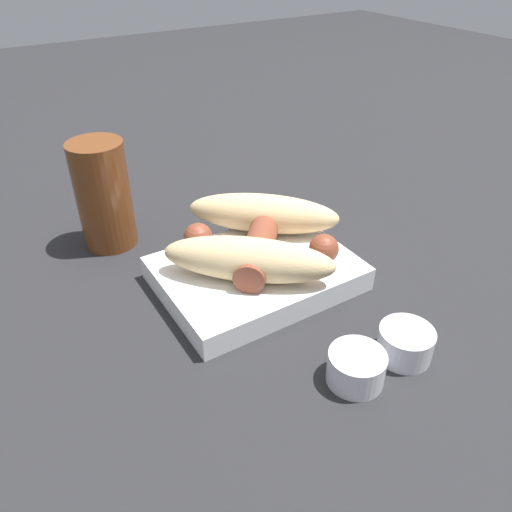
{
  "coord_description": "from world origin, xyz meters",
  "views": [
    {
      "loc": [
        -0.24,
        -0.39,
        0.35
      ],
      "look_at": [
        0.0,
        0.0,
        0.04
      ],
      "focal_mm": 35.0,
      "sensor_mm": 36.0,
      "label": 1
    }
  ],
  "objects_px": {
    "food_tray": "(256,273)",
    "bread_roll": "(256,235)",
    "sausage": "(260,243)",
    "condiment_cup_near": "(353,370)",
    "drink_glass": "(104,195)",
    "condiment_cup_far": "(405,345)"
  },
  "relations": [
    {
      "from": "sausage",
      "to": "drink_glass",
      "type": "distance_m",
      "value": 0.21
    },
    {
      "from": "food_tray",
      "to": "sausage",
      "type": "bearing_deg",
      "value": 42.96
    },
    {
      "from": "food_tray",
      "to": "bread_roll",
      "type": "height_order",
      "value": "bread_roll"
    },
    {
      "from": "bread_roll",
      "to": "sausage",
      "type": "distance_m",
      "value": 0.01
    },
    {
      "from": "drink_glass",
      "to": "bread_roll",
      "type": "bearing_deg",
      "value": -51.14
    },
    {
      "from": "food_tray",
      "to": "sausage",
      "type": "relative_size",
      "value": 1.51
    },
    {
      "from": "condiment_cup_near",
      "to": "food_tray",
      "type": "bearing_deg",
      "value": 89.07
    },
    {
      "from": "bread_roll",
      "to": "sausage",
      "type": "bearing_deg",
      "value": -91.58
    },
    {
      "from": "condiment_cup_near",
      "to": "condiment_cup_far",
      "type": "relative_size",
      "value": 1.0
    },
    {
      "from": "condiment_cup_far",
      "to": "sausage",
      "type": "bearing_deg",
      "value": 104.7
    },
    {
      "from": "condiment_cup_near",
      "to": "bread_roll",
      "type": "bearing_deg",
      "value": 85.46
    },
    {
      "from": "condiment_cup_near",
      "to": "condiment_cup_far",
      "type": "distance_m",
      "value": 0.06
    },
    {
      "from": "bread_roll",
      "to": "condiment_cup_far",
      "type": "distance_m",
      "value": 0.2
    },
    {
      "from": "food_tray",
      "to": "condiment_cup_near",
      "type": "distance_m",
      "value": 0.17
    },
    {
      "from": "condiment_cup_near",
      "to": "sausage",
      "type": "bearing_deg",
      "value": 85.33
    },
    {
      "from": "condiment_cup_far",
      "to": "drink_glass",
      "type": "xyz_separation_m",
      "value": [
        -0.17,
        0.35,
        0.05
      ]
    },
    {
      "from": "condiment_cup_near",
      "to": "drink_glass",
      "type": "xyz_separation_m",
      "value": [
        -0.11,
        0.35,
        0.05
      ]
    },
    {
      "from": "food_tray",
      "to": "bread_roll",
      "type": "distance_m",
      "value": 0.04
    },
    {
      "from": "food_tray",
      "to": "drink_glass",
      "type": "height_order",
      "value": "drink_glass"
    },
    {
      "from": "bread_roll",
      "to": "condiment_cup_far",
      "type": "xyz_separation_m",
      "value": [
        0.05,
        -0.19,
        -0.04
      ]
    },
    {
      "from": "bread_roll",
      "to": "condiment_cup_near",
      "type": "relative_size",
      "value": 4.53
    },
    {
      "from": "drink_glass",
      "to": "food_tray",
      "type": "bearing_deg",
      "value": -57.12
    }
  ]
}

